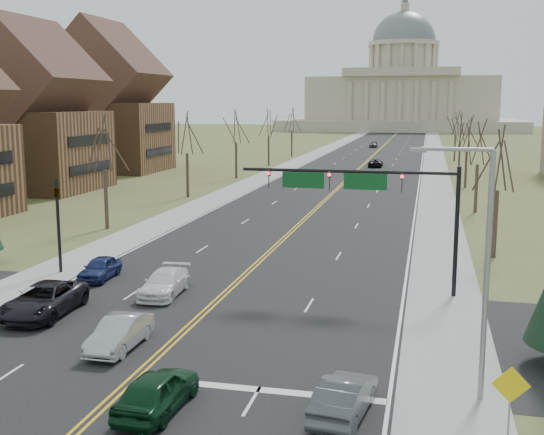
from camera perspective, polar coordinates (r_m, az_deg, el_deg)
The scene contains 34 objects.
ground at distance 28.60m, azimuth -10.62°, elevation -12.30°, with size 600.00×600.00×0.00m, color brown.
road at distance 135.10m, azimuth 8.31°, elevation 5.02°, with size 20.00×380.00×0.01m, color black.
cross_road at distance 33.83m, azimuth -6.54°, elevation -8.68°, with size 120.00×14.00×0.01m, color black.
sidewalk_left at distance 136.59m, azimuth 3.27°, elevation 5.16°, with size 4.00×380.00×0.03m, color gray.
sidewalk_right at distance 134.67m, azimuth 13.42°, elevation 4.85°, with size 4.00×380.00×0.03m, color gray.
center_line at distance 135.10m, azimuth 8.31°, elevation 5.03°, with size 0.42×380.00×0.01m, color gold.
edge_line_left at distance 136.24m, azimuth 4.18°, elevation 5.14°, with size 0.15×380.00×0.01m, color silver.
edge_line_right at distance 134.67m, azimuth 12.48°, elevation 4.89°, with size 0.15×380.00×0.01m, color silver.
stop_bar at distance 26.20m, azimuth -1.13°, elevation -14.19°, with size 9.50×0.50×0.01m, color silver.
capitol at distance 274.40m, azimuth 10.83°, elevation 10.20°, with size 90.00×60.00×50.00m.
signal_mast at distance 38.20m, azimuth 7.72°, elevation 2.27°, with size 12.12×0.44×7.20m.
signal_left at distance 44.40m, azimuth -17.48°, elevation 0.26°, with size 0.32×0.36×6.00m.
street_light at distance 24.90m, azimuth 16.99°, elevation -3.25°, with size 2.90×0.25×9.07m.
warn_sign at distance 22.13m, azimuth 19.31°, elevation -13.75°, with size 1.13×0.07×2.87m.
tree_r_0 at distance 48.64m, azimuth 18.42°, elevation 4.36°, with size 3.74×3.74×8.50m.
tree_l_0 at distance 58.63m, azimuth -13.88°, elevation 5.77°, with size 3.96×3.96×9.00m.
tree_r_1 at distance 68.52m, azimuth 16.88°, elevation 5.83°, with size 3.74×3.74×8.50m.
tree_l_1 at distance 76.99m, azimuth -7.15°, elevation 6.82°, with size 3.96×3.96×9.00m.
tree_r_2 at distance 88.46m, azimuth 16.04°, elevation 6.63°, with size 3.74×3.74×8.50m.
tree_l_2 at distance 96.00m, azimuth -3.04°, elevation 7.42°, with size 3.96×3.96×9.00m.
tree_r_3 at distance 108.42m, azimuth 15.50°, elevation 7.14°, with size 3.74×3.74×8.50m.
tree_l_3 at distance 115.35m, azimuth -0.29°, elevation 7.80°, with size 3.96×3.96×9.00m.
tree_r_4 at distance 128.39m, azimuth 15.13°, elevation 7.49°, with size 3.74×3.74×8.50m.
tree_l_4 at distance 134.89m, azimuth 1.67°, elevation 8.06°, with size 3.96×3.96×9.00m.
bldg_left_mid at distance 87.81m, azimuth -19.50°, elevation 7.73°, with size 15.10×14.28×20.75m.
bldg_left_far at distance 109.72m, azimuth -13.67°, elevation 8.80°, with size 17.10×14.28×23.25m.
car_nb_inner_lead at distance 24.60m, azimuth -9.60°, elevation -14.10°, with size 1.75×4.35×1.48m, color black.
car_nb_outer_lead at distance 24.08m, azimuth 6.05°, elevation -14.68°, with size 1.47×4.21×1.39m, color #484B4F.
car_sb_inner_lead at distance 30.66m, azimuth -12.63°, elevation -9.42°, with size 1.48×4.25×1.40m, color #A9ADB2.
car_sb_outer_lead at distance 36.28m, azimuth -18.53°, elevation -6.55°, with size 2.62×5.69×1.58m, color black.
car_sb_inner_second at distance 38.39m, azimuth -8.99°, elevation -5.43°, with size 1.94×4.76×1.38m, color white.
car_sb_outer_second at distance 42.61m, azimuth -14.21°, elevation -4.13°, with size 1.59×3.94×1.34m, color navy.
car_far_nb at distance 114.35m, azimuth 8.66°, elevation 4.54°, with size 2.21×4.79×1.33m, color black.
car_far_sb at distance 164.15m, azimuth 8.49°, elevation 6.09°, with size 1.81×4.49×1.53m, color #56595F.
Camera 1 is at (10.85, -24.25, 10.59)m, focal length 45.00 mm.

